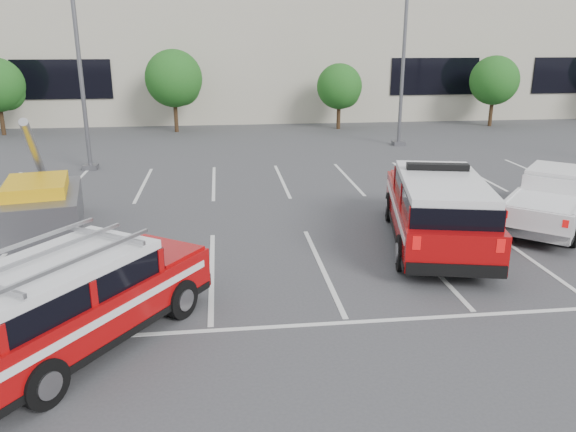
# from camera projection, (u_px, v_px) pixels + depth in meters

# --- Properties ---
(ground) EXTENTS (120.00, 120.00, 0.00)m
(ground) POSITION_uv_depth(u_px,v_px,m) (322.00, 267.00, 13.85)
(ground) COLOR #3D3D40
(ground) RESTS_ON ground
(stall_markings) EXTENTS (23.00, 15.00, 0.01)m
(stall_markings) POSITION_uv_depth(u_px,v_px,m) (297.00, 214.00, 18.11)
(stall_markings) COLOR silver
(stall_markings) RESTS_ON ground
(convention_building) EXTENTS (60.00, 16.99, 13.20)m
(convention_building) POSITION_uv_depth(u_px,v_px,m) (251.00, 48.00, 42.61)
(convention_building) COLOR #BBB29E
(convention_building) RESTS_ON ground
(tree_mid_left) EXTENTS (3.37, 3.37, 4.85)m
(tree_mid_left) POSITION_uv_depth(u_px,v_px,m) (175.00, 80.00, 33.24)
(tree_mid_left) COLOR #3F2B19
(tree_mid_left) RESTS_ON ground
(tree_mid_right) EXTENTS (2.77, 2.77, 3.99)m
(tree_mid_right) POSITION_uv_depth(u_px,v_px,m) (341.00, 88.00, 34.55)
(tree_mid_right) COLOR #3F2B19
(tree_mid_right) RESTS_ON ground
(tree_right) EXTENTS (3.07, 3.07, 4.42)m
(tree_right) POSITION_uv_depth(u_px,v_px,m) (495.00, 82.00, 35.61)
(tree_right) COLOR #3F2B19
(tree_right) RESTS_ON ground
(light_pole_left) EXTENTS (0.90, 0.60, 10.24)m
(light_pole_left) POSITION_uv_depth(u_px,v_px,m) (77.00, 44.00, 22.73)
(light_pole_left) COLOR #59595E
(light_pole_left) RESTS_ON ground
(light_pole_mid) EXTENTS (0.90, 0.60, 10.24)m
(light_pole_mid) POSITION_uv_depth(u_px,v_px,m) (404.00, 43.00, 28.23)
(light_pole_mid) COLOR #59595E
(light_pole_mid) RESTS_ON ground
(fire_chief_suv) EXTENTS (3.53, 6.49, 2.17)m
(fire_chief_suv) POSITION_uv_depth(u_px,v_px,m) (437.00, 214.00, 15.08)
(fire_chief_suv) COLOR #980708
(fire_chief_suv) RESTS_ON ground
(white_pickup) EXTENTS (4.94, 5.30, 1.66)m
(white_pickup) POSITION_uv_depth(u_px,v_px,m) (553.00, 203.00, 16.92)
(white_pickup) COLOR silver
(white_pickup) RESTS_ON ground
(ladder_suv) EXTENTS (4.60, 5.36, 2.02)m
(ladder_suv) POSITION_uv_depth(u_px,v_px,m) (76.00, 305.00, 10.10)
(ladder_suv) COLOR #980708
(ladder_suv) RESTS_ON ground
(utility_rig) EXTENTS (3.49, 4.37, 3.39)m
(utility_rig) POSITION_uv_depth(u_px,v_px,m) (34.00, 209.00, 16.30)
(utility_rig) COLOR #59595E
(utility_rig) RESTS_ON ground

